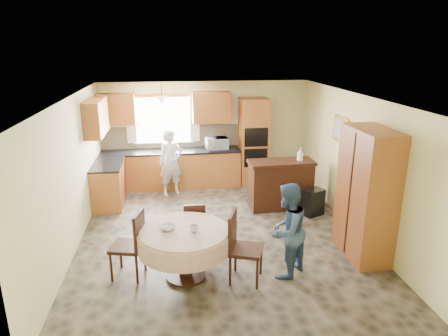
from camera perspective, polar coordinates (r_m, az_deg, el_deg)
name	(u,v)px	position (r m, az deg, el deg)	size (l,w,h in m)	color
floor	(221,235)	(7.41, -0.50, -9.50)	(5.00, 6.00, 0.01)	brown
ceiling	(220,97)	(6.67, -0.56, 10.04)	(5.00, 6.00, 0.01)	white
wall_back	(205,133)	(9.82, -2.74, 5.00)	(5.00, 0.02, 2.50)	beige
wall_front	(257,257)	(4.22, 4.74, -12.57)	(5.00, 0.02, 2.50)	beige
wall_left	(71,176)	(7.09, -21.01, -1.06)	(0.02, 6.00, 2.50)	beige
wall_right	(356,164)	(7.65, 18.39, 0.52)	(0.02, 6.00, 2.50)	beige
window	(163,120)	(9.70, -8.69, 6.78)	(1.40, 0.03, 1.10)	white
curtain_left	(131,119)	(9.69, -13.17, 6.80)	(0.22, 0.02, 1.15)	white
curtain_right	(195,118)	(9.66, -4.22, 7.18)	(0.22, 0.02, 1.15)	white
base_cab_back	(171,170)	(9.71, -7.51, -0.23)	(3.30, 0.60, 0.88)	#CC7C36
counter_back	(171,151)	(9.58, -7.62, 2.39)	(3.30, 0.64, 0.04)	black
base_cab_left	(109,185)	(8.96, -16.12, -2.30)	(0.60, 1.20, 0.88)	#CC7C36
counter_left	(107,164)	(8.82, -16.37, 0.52)	(0.64, 1.20, 0.04)	black
backsplash	(170,137)	(9.79, -7.70, 4.41)	(3.30, 0.02, 0.55)	tan
wall_cab_left	(116,109)	(9.58, -15.13, 8.13)	(0.85, 0.33, 0.72)	#A75D29
wall_cab_right	(212,107)	(9.56, -1.80, 8.69)	(0.90, 0.33, 0.72)	#A75D29
wall_cab_side	(96,117)	(8.62, -17.83, 6.92)	(0.33, 1.20, 0.72)	#A75D29
oven_tower	(253,142)	(9.73, 4.22, 3.71)	(0.66, 0.62, 2.12)	#CC7C36
oven_upper	(256,137)	(9.39, 4.63, 4.39)	(0.56, 0.01, 0.45)	black
oven_lower	(256,158)	(9.51, 4.56, 1.45)	(0.56, 0.01, 0.45)	black
pendant	(162,101)	(9.15, -8.87, 9.43)	(0.36, 0.36, 0.18)	beige
sideboard	(280,186)	(8.49, 8.07, -2.54)	(1.35, 0.56, 0.97)	#3D1B10
space_heater	(313,202)	(8.32, 12.60, -4.78)	(0.40, 0.28, 0.55)	black
cupboard	(366,194)	(6.76, 19.66, -3.53)	(0.55, 1.11, 2.12)	#CC7C36
dining_table	(185,240)	(5.94, -5.65, -10.25)	(1.36, 1.36, 0.77)	#3D1B10
chair_left	(132,241)	(6.10, -12.96, -10.17)	(0.54, 0.54, 1.04)	#3D1B10
chair_back	(195,224)	(6.72, -4.21, -8.00)	(0.38, 0.38, 0.86)	#3D1B10
chair_right	(240,244)	(5.88, 2.36, -10.75)	(0.59, 0.59, 1.05)	#3D1B10
framed_picture	(341,129)	(8.15, 16.35, 5.34)	(0.06, 0.60, 0.50)	gold
microwave	(217,144)	(9.55, -1.04, 3.51)	(0.51, 0.35, 0.29)	silver
person_sink	(171,163)	(9.14, -7.61, 0.75)	(0.56, 0.36, 1.52)	silver
person_dining	(287,231)	(5.99, 8.95, -8.84)	(0.71, 0.55, 1.45)	#334B6F
bowl_sideboard	(267,163)	(8.25, 6.12, 0.69)	(0.23, 0.23, 0.06)	#B2B2B2
bottle_sideboard	(300,155)	(8.41, 10.82, 1.78)	(0.13, 0.13, 0.33)	silver
cup_table	(194,228)	(5.78, -4.31, -8.61)	(0.12, 0.12, 0.10)	#B2B2B2
bowl_table	(168,228)	(5.88, -8.04, -8.42)	(0.22, 0.22, 0.07)	#B2B2B2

